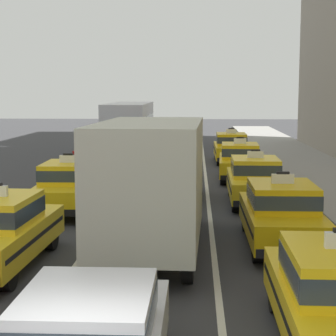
{
  "coord_description": "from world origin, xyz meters",
  "views": [
    {
      "loc": [
        1.15,
        -5.2,
        3.95
      ],
      "look_at": [
        0.16,
        14.93,
        1.3
      ],
      "focal_mm": 61.94,
      "sensor_mm": 36.0,
      "label": 1
    }
  ],
  "objects_px": {
    "bus_left_sixth": "(130,124)",
    "sedan_center_third": "(170,176)",
    "taxi_right_second": "(281,213)",
    "taxi_right_fifth": "(231,147)",
    "box_truck_center_second": "(154,181)",
    "taxi_left_third": "(69,185)",
    "sedan_left_fifth": "(111,153)",
    "sedan_left_fourth": "(97,166)",
    "taxi_right_fourth": "(240,161)",
    "taxi_right_third": "(255,179)"
  },
  "relations": [
    {
      "from": "taxi_left_third",
      "to": "sedan_left_fifth",
      "type": "bearing_deg",
      "value": 90.72
    },
    {
      "from": "taxi_right_fifth",
      "to": "taxi_right_second",
      "type": "bearing_deg",
      "value": -89.25
    },
    {
      "from": "taxi_right_second",
      "to": "taxi_right_fourth",
      "type": "height_order",
      "value": "same"
    },
    {
      "from": "bus_left_sixth",
      "to": "taxi_right_second",
      "type": "height_order",
      "value": "bus_left_sixth"
    },
    {
      "from": "taxi_left_third",
      "to": "box_truck_center_second",
      "type": "height_order",
      "value": "box_truck_center_second"
    },
    {
      "from": "taxi_left_third",
      "to": "taxi_right_fifth",
      "type": "bearing_deg",
      "value": 65.92
    },
    {
      "from": "taxi_right_second",
      "to": "taxi_right_fifth",
      "type": "distance_m",
      "value": 17.81
    },
    {
      "from": "taxi_right_second",
      "to": "taxi_left_third",
      "type": "bearing_deg",
      "value": 147.47
    },
    {
      "from": "sedan_left_fifth",
      "to": "taxi_right_second",
      "type": "bearing_deg",
      "value": -65.84
    },
    {
      "from": "sedan_left_fourth",
      "to": "taxi_right_third",
      "type": "height_order",
      "value": "taxi_right_third"
    },
    {
      "from": "box_truck_center_second",
      "to": "sedan_center_third",
      "type": "relative_size",
      "value": 1.61
    },
    {
      "from": "sedan_left_fourth",
      "to": "sedan_left_fifth",
      "type": "height_order",
      "value": "same"
    },
    {
      "from": "sedan_left_fourth",
      "to": "taxi_right_second",
      "type": "xyz_separation_m",
      "value": [
        6.38,
        -9.36,
        0.03
      ]
    },
    {
      "from": "taxi_right_second",
      "to": "taxi_right_fifth",
      "type": "height_order",
      "value": "same"
    },
    {
      "from": "bus_left_sixth",
      "to": "taxi_right_fourth",
      "type": "bearing_deg",
      "value": -62.61
    },
    {
      "from": "sedan_left_fifth",
      "to": "box_truck_center_second",
      "type": "xyz_separation_m",
      "value": [
        3.28,
        -15.12,
        0.93
      ]
    },
    {
      "from": "bus_left_sixth",
      "to": "sedan_left_fifth",
      "type": "bearing_deg",
      "value": -89.49
    },
    {
      "from": "taxi_left_third",
      "to": "sedan_left_fifth",
      "type": "relative_size",
      "value": 1.05
    },
    {
      "from": "sedan_left_fourth",
      "to": "taxi_left_third",
      "type": "bearing_deg",
      "value": -89.94
    },
    {
      "from": "sedan_left_fifth",
      "to": "sedan_left_fourth",
      "type": "bearing_deg",
      "value": -88.6
    },
    {
      "from": "bus_left_sixth",
      "to": "sedan_left_fourth",
      "type": "bearing_deg",
      "value": -89.16
    },
    {
      "from": "taxi_right_fourth",
      "to": "taxi_right_second",
      "type": "bearing_deg",
      "value": -88.86
    },
    {
      "from": "sedan_left_fifth",
      "to": "taxi_right_fifth",
      "type": "bearing_deg",
      "value": 27.74
    },
    {
      "from": "sedan_left_fourth",
      "to": "sedan_left_fifth",
      "type": "relative_size",
      "value": 0.99
    },
    {
      "from": "sedan_center_third",
      "to": "taxi_right_second",
      "type": "xyz_separation_m",
      "value": [
        3.17,
        -6.69,
        0.03
      ]
    },
    {
      "from": "taxi_right_second",
      "to": "taxi_right_fifth",
      "type": "relative_size",
      "value": 1.0
    },
    {
      "from": "sedan_left_fourth",
      "to": "taxi_right_fifth",
      "type": "relative_size",
      "value": 0.95
    },
    {
      "from": "taxi_left_third",
      "to": "sedan_left_fifth",
      "type": "xyz_separation_m",
      "value": [
        -0.13,
        10.44,
        -0.03
      ]
    },
    {
      "from": "sedan_left_fifth",
      "to": "taxi_right_second",
      "type": "relative_size",
      "value": 0.96
    },
    {
      "from": "sedan_left_fourth",
      "to": "bus_left_sixth",
      "type": "height_order",
      "value": "bus_left_sixth"
    },
    {
      "from": "box_truck_center_second",
      "to": "sedan_center_third",
      "type": "xyz_separation_m",
      "value": [
        0.06,
        7.3,
        -0.93
      ]
    },
    {
      "from": "taxi_left_third",
      "to": "taxi_right_fifth",
      "type": "relative_size",
      "value": 1.01
    },
    {
      "from": "box_truck_center_second",
      "to": "taxi_right_second",
      "type": "bearing_deg",
      "value": 10.68
    },
    {
      "from": "bus_left_sixth",
      "to": "box_truck_center_second",
      "type": "distance_m",
      "value": 24.45
    },
    {
      "from": "box_truck_center_second",
      "to": "taxi_right_second",
      "type": "distance_m",
      "value": 3.4
    },
    {
      "from": "sedan_left_fourth",
      "to": "box_truck_center_second",
      "type": "distance_m",
      "value": 10.5
    },
    {
      "from": "sedan_center_third",
      "to": "taxi_right_fourth",
      "type": "relative_size",
      "value": 0.94
    },
    {
      "from": "taxi_left_third",
      "to": "sedan_center_third",
      "type": "bearing_deg",
      "value": 39.27
    },
    {
      "from": "sedan_left_fourth",
      "to": "bus_left_sixth",
      "type": "bearing_deg",
      "value": 90.84
    },
    {
      "from": "bus_left_sixth",
      "to": "taxi_right_third",
      "type": "bearing_deg",
      "value": -70.11
    },
    {
      "from": "sedan_left_fifth",
      "to": "sedan_center_third",
      "type": "bearing_deg",
      "value": -66.88
    },
    {
      "from": "sedan_left_fifth",
      "to": "taxi_right_fourth",
      "type": "distance_m",
      "value": 7.04
    },
    {
      "from": "sedan_left_fourth",
      "to": "taxi_right_second",
      "type": "distance_m",
      "value": 11.33
    },
    {
      "from": "sedan_left_fourth",
      "to": "bus_left_sixth",
      "type": "xyz_separation_m",
      "value": [
        -0.21,
        14.25,
        0.97
      ]
    },
    {
      "from": "taxi_left_third",
      "to": "taxi_right_fourth",
      "type": "height_order",
      "value": "same"
    },
    {
      "from": "taxi_right_third",
      "to": "sedan_left_fourth",
      "type": "bearing_deg",
      "value": 149.76
    },
    {
      "from": "bus_left_sixth",
      "to": "sedan_center_third",
      "type": "bearing_deg",
      "value": -78.57
    },
    {
      "from": "taxi_left_third",
      "to": "taxi_right_second",
      "type": "xyz_separation_m",
      "value": [
        6.38,
        -4.07,
        0.0
      ]
    },
    {
      "from": "sedan_left_fifth",
      "to": "taxi_right_fourth",
      "type": "height_order",
      "value": "taxi_right_fourth"
    },
    {
      "from": "sedan_left_fifth",
      "to": "taxi_right_second",
      "type": "height_order",
      "value": "taxi_right_second"
    }
  ]
}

